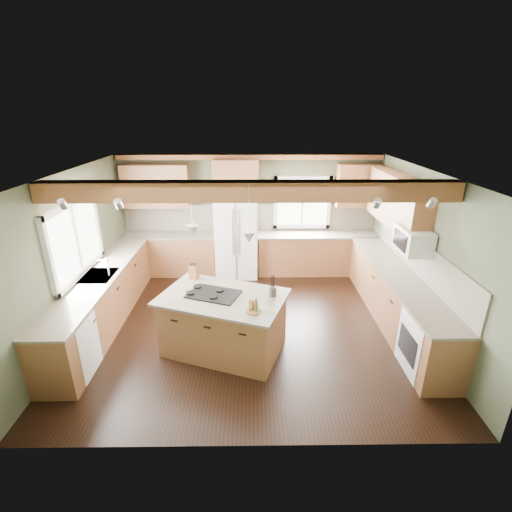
{
  "coord_description": "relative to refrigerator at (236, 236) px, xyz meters",
  "views": [
    {
      "loc": [
        0.04,
        -5.53,
        3.48
      ],
      "look_at": [
        0.11,
        0.3,
        1.15
      ],
      "focal_mm": 26.0,
      "sensor_mm": 36.0,
      "label": 1
    }
  ],
  "objects": [
    {
      "name": "floor",
      "position": [
        0.3,
        -2.12,
        -0.9
      ],
      "size": [
        5.6,
        5.6,
        0.0
      ],
      "primitive_type": "plane",
      "color": "black",
      "rests_on": "ground"
    },
    {
      "name": "ceiling",
      "position": [
        0.3,
        -2.12,
        1.7
      ],
      "size": [
        5.6,
        5.6,
        0.0
      ],
      "primitive_type": "plane",
      "rotation": [
        3.14,
        0.0,
        0.0
      ],
      "color": "silver",
      "rests_on": "wall_back"
    },
    {
      "name": "wall_back",
      "position": [
        0.3,
        0.38,
        0.4
      ],
      "size": [
        5.6,
        0.0,
        5.6
      ],
      "primitive_type": "plane",
      "rotation": [
        1.57,
        0.0,
        0.0
      ],
      "color": "#3F4833",
      "rests_on": "ground"
    },
    {
      "name": "wall_left",
      "position": [
        -2.5,
        -2.12,
        0.4
      ],
      "size": [
        0.0,
        5.0,
        5.0
      ],
      "primitive_type": "plane",
      "rotation": [
        1.57,
        0.0,
        1.57
      ],
      "color": "#3F4833",
      "rests_on": "ground"
    },
    {
      "name": "wall_right",
      "position": [
        3.1,
        -2.12,
        0.4
      ],
      "size": [
        0.0,
        5.0,
        5.0
      ],
      "primitive_type": "plane",
      "rotation": [
        1.57,
        0.0,
        -1.57
      ],
      "color": "#3F4833",
      "rests_on": "ground"
    },
    {
      "name": "ceiling_beam",
      "position": [
        0.3,
        -2.82,
        1.57
      ],
      "size": [
        5.55,
        0.26,
        0.26
      ],
      "primitive_type": "cube",
      "color": "brown",
      "rests_on": "ceiling"
    },
    {
      "name": "soffit_trim",
      "position": [
        0.3,
        0.28,
        1.64
      ],
      "size": [
        5.55,
        0.2,
        0.1
      ],
      "primitive_type": "cube",
      "color": "brown",
      "rests_on": "ceiling"
    },
    {
      "name": "backsplash_back",
      "position": [
        0.3,
        0.36,
        0.31
      ],
      "size": [
        5.58,
        0.03,
        0.58
      ],
      "primitive_type": "cube",
      "color": "brown",
      "rests_on": "wall_back"
    },
    {
      "name": "backsplash_right",
      "position": [
        3.08,
        -2.07,
        0.31
      ],
      "size": [
        0.03,
        3.7,
        0.58
      ],
      "primitive_type": "cube",
      "color": "brown",
      "rests_on": "wall_right"
    },
    {
      "name": "base_cab_back_left",
      "position": [
        -1.49,
        0.08,
        -0.46
      ],
      "size": [
        2.02,
        0.6,
        0.88
      ],
      "primitive_type": "cube",
      "color": "brown",
      "rests_on": "floor"
    },
    {
      "name": "counter_back_left",
      "position": [
        -1.49,
        0.08,
        0.0
      ],
      "size": [
        2.06,
        0.64,
        0.04
      ],
      "primitive_type": "cube",
      "color": "#494035",
      "rests_on": "base_cab_back_left"
    },
    {
      "name": "base_cab_back_right",
      "position": [
        1.79,
        0.08,
        -0.46
      ],
      "size": [
        2.62,
        0.6,
        0.88
      ],
      "primitive_type": "cube",
      "color": "brown",
      "rests_on": "floor"
    },
    {
      "name": "counter_back_right",
      "position": [
        1.79,
        0.08,
        0.0
      ],
      "size": [
        2.66,
        0.64,
        0.04
      ],
      "primitive_type": "cube",
      "color": "#494035",
      "rests_on": "base_cab_back_right"
    },
    {
      "name": "base_cab_left",
      "position": [
        -2.2,
        -2.07,
        -0.46
      ],
      "size": [
        0.6,
        3.7,
        0.88
      ],
      "primitive_type": "cube",
      "color": "brown",
      "rests_on": "floor"
    },
    {
      "name": "counter_left",
      "position": [
        -2.2,
        -2.07,
        0.0
      ],
      "size": [
        0.64,
        3.74,
        0.04
      ],
      "primitive_type": "cube",
      "color": "#494035",
      "rests_on": "base_cab_left"
    },
    {
      "name": "base_cab_right",
      "position": [
        2.8,
        -2.07,
        -0.46
      ],
      "size": [
        0.6,
        3.7,
        0.88
      ],
      "primitive_type": "cube",
      "color": "brown",
      "rests_on": "floor"
    },
    {
      "name": "counter_right",
      "position": [
        2.8,
        -2.07,
        0.0
      ],
      "size": [
        0.64,
        3.74,
        0.04
      ],
      "primitive_type": "cube",
      "color": "#494035",
      "rests_on": "base_cab_right"
    },
    {
      "name": "upper_cab_back_left",
      "position": [
        -1.69,
        0.21,
        1.05
      ],
      "size": [
        1.4,
        0.35,
        0.9
      ],
      "primitive_type": "cube",
      "color": "brown",
      "rests_on": "wall_back"
    },
    {
      "name": "upper_cab_over_fridge",
      "position": [
        -0.0,
        0.21,
        1.25
      ],
      "size": [
        0.96,
        0.35,
        0.7
      ],
      "primitive_type": "cube",
      "color": "brown",
      "rests_on": "wall_back"
    },
    {
      "name": "upper_cab_right",
      "position": [
        2.92,
        -1.22,
        1.05
      ],
      "size": [
        0.35,
        2.2,
        0.9
      ],
      "primitive_type": "cube",
      "color": "brown",
      "rests_on": "wall_right"
    },
    {
      "name": "upper_cab_back_corner",
      "position": [
        2.6,
        0.21,
        1.05
      ],
      "size": [
        0.9,
        0.35,
        0.9
      ],
      "primitive_type": "cube",
      "color": "brown",
      "rests_on": "wall_back"
    },
    {
      "name": "window_left",
      "position": [
        -2.48,
        -2.07,
        0.65
      ],
      "size": [
        0.04,
        1.6,
        1.05
      ],
      "primitive_type": "cube",
      "color": "white",
      "rests_on": "wall_left"
    },
    {
      "name": "window_back",
      "position": [
        1.45,
        0.36,
        0.65
      ],
      "size": [
        1.1,
        0.04,
        1.0
      ],
      "primitive_type": "cube",
      "color": "white",
      "rests_on": "wall_back"
    },
    {
      "name": "sink",
      "position": [
        -2.2,
        -2.07,
        0.01
      ],
      "size": [
        0.5,
        0.65,
        0.03
      ],
      "primitive_type": "cube",
      "color": "#262628",
      "rests_on": "counter_left"
    },
    {
      "name": "faucet",
      "position": [
        -2.02,
        -2.07,
        0.15
      ],
      "size": [
        0.02,
        0.02,
        0.28
      ],
      "primitive_type": "cylinder",
      "color": "#B2B2B7",
      "rests_on": "sink"
    },
    {
      "name": "dishwasher",
      "position": [
        -2.19,
        -3.37,
        -0.47
      ],
      "size": [
        0.6,
        0.6,
        0.84
      ],
      "primitive_type": "cube",
      "color": "white",
      "rests_on": "floor"
    },
    {
      "name": "oven",
      "position": [
        2.79,
        -3.37,
        -0.47
      ],
      "size": [
        0.6,
        0.72,
        0.84
      ],
      "primitive_type": "cube",
      "color": "white",
      "rests_on": "floor"
    },
    {
      "name": "microwave",
      "position": [
        2.88,
        -2.17,
        0.65
      ],
      "size": [
        0.4,
        0.7,
        0.38
      ],
      "primitive_type": "cube",
      "color": "white",
      "rests_on": "wall_right"
    },
    {
      "name": "pendant_left",
      "position": [
        -0.5,
        -2.68,
        0.98
      ],
      "size": [
        0.18,
        0.18,
        0.16
      ],
      "primitive_type": "cone",
      "rotation": [
        3.14,
        0.0,
        0.0
      ],
      "color": "#B2B2B7",
      "rests_on": "ceiling"
    },
    {
      "name": "pendant_right",
      "position": [
        0.3,
        -2.97,
        0.98
      ],
      "size": [
        0.18,
        0.18,
        0.16
      ],
      "primitive_type": "cone",
      "rotation": [
        3.14,
        0.0,
        0.0
      ],
      "color": "#B2B2B7",
      "rests_on": "ceiling"
    },
    {
      "name": "refrigerator",
      "position": [
        0.0,
        0.0,
        0.0
      ],
      "size": [
        0.9,
        0.74,
        1.8
      ],
      "primitive_type": "cube",
      "color": "white",
      "rests_on": "floor"
    },
    {
      "name": "island",
      "position": [
        -0.1,
        -2.82,
        -0.46
      ],
      "size": [
        1.93,
        1.54,
        0.88
      ],
      "primitive_type": "cube",
      "rotation": [
        0.0,
        0.0,
        -0.35
      ],
      "color": "brown",
      "rests_on": "floor"
    },
    {
      "name": "island_top",
      "position": [
        -0.1,
        -2.82,
        0.0
      ],
      "size": [
        2.08,
        1.69,
        0.04
      ],
      "primitive_type": "cube",
      "rotation": [
        0.0,
        0.0,
        -0.35
      ],
      "color": "#494035",
      "rests_on": "island"
    },
    {
      "name": "cooktop",
      "position": [
        -0.23,
        -2.78,
        0.03
      ],
      "size": [
        0.85,
        0.71,
        0.02
      ],
      "primitive_type": "cube",
      "rotation": [
        0.0,
        0.0,
        -0.35
      ],
      "color": "black",
      "rests_on": "island_top"
    },
    {
      "name": "knife_block",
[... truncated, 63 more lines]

